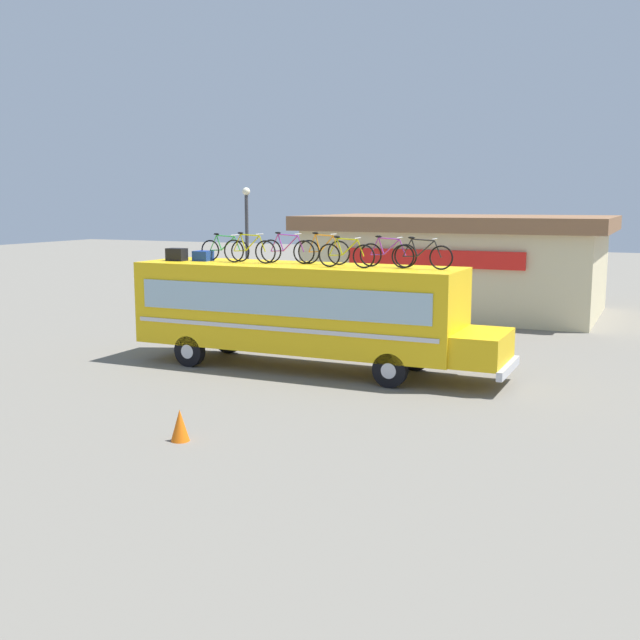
{
  "coord_description": "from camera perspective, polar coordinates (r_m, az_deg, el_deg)",
  "views": [
    {
      "loc": [
        9.86,
        -19.99,
        4.9
      ],
      "look_at": [
        0.76,
        0.0,
        1.49
      ],
      "focal_mm": 42.82,
      "sensor_mm": 36.0,
      "label": 1
    }
  ],
  "objects": [
    {
      "name": "street_lamp",
      "position": [
        30.99,
        -5.48,
        5.7
      ],
      "size": [
        0.31,
        0.31,
        5.47
      ],
      "color": "#38383D",
      "rests_on": "ground"
    },
    {
      "name": "luggage_bag_2",
      "position": [
        24.03,
        -8.73,
        4.76
      ],
      "size": [
        0.52,
        0.47,
        0.31
      ],
      "primitive_type": "cube",
      "color": "#193899",
      "rests_on": "bus"
    },
    {
      "name": "rooftop_bicycle_1",
      "position": [
        23.76,
        -7.12,
        5.25
      ],
      "size": [
        1.72,
        0.44,
        0.86
      ],
      "color": "black",
      "rests_on": "bus"
    },
    {
      "name": "rooftop_bicycle_4",
      "position": [
        22.36,
        0.27,
        5.17
      ],
      "size": [
        1.67,
        0.44,
        0.94
      ],
      "color": "black",
      "rests_on": "bus"
    },
    {
      "name": "rooftop_bicycle_6",
      "position": [
        21.48,
        5.09,
        4.93
      ],
      "size": [
        1.7,
        0.44,
        0.88
      ],
      "color": "black",
      "rests_on": "bus"
    },
    {
      "name": "ground_plane",
      "position": [
        22.82,
        -1.74,
        -3.59
      ],
      "size": [
        120.0,
        120.0,
        0.0
      ],
      "primitive_type": "plane",
      "color": "slate"
    },
    {
      "name": "traffic_cone",
      "position": [
        16.17,
        -10.43,
        -7.74
      ],
      "size": [
        0.39,
        0.39,
        0.67
      ],
      "primitive_type": "cone",
      "color": "orange",
      "rests_on": "ground"
    },
    {
      "name": "bus",
      "position": [
        22.41,
        -1.26,
        0.88
      ],
      "size": [
        11.21,
        2.61,
        3.09
      ],
      "color": "yellow",
      "rests_on": "ground"
    },
    {
      "name": "roadside_building",
      "position": [
        34.98,
        10.26,
        4.23
      ],
      "size": [
        13.13,
        8.31,
        4.29
      ],
      "color": "beige",
      "rests_on": "ground"
    },
    {
      "name": "rooftop_bicycle_5",
      "position": [
        21.25,
        1.97,
        4.92
      ],
      "size": [
        1.7,
        0.44,
        0.88
      ],
      "color": "black",
      "rests_on": "bus"
    },
    {
      "name": "rooftop_bicycle_2",
      "position": [
        22.95,
        -5.31,
        5.21
      ],
      "size": [
        1.77,
        0.44,
        0.92
      ],
      "color": "black",
      "rests_on": "bus"
    },
    {
      "name": "rooftop_bicycle_7",
      "position": [
        20.96,
        7.6,
        4.79
      ],
      "size": [
        1.74,
        0.44,
        0.88
      ],
      "color": "black",
      "rests_on": "bus"
    },
    {
      "name": "rooftop_bicycle_3",
      "position": [
        22.76,
        -2.48,
        5.22
      ],
      "size": [
        1.8,
        0.44,
        0.93
      ],
      "color": "black",
      "rests_on": "bus"
    },
    {
      "name": "luggage_bag_1",
      "position": [
        24.18,
        -10.66,
        4.83
      ],
      "size": [
        0.59,
        0.39,
        0.39
      ],
      "primitive_type": "cube",
      "color": "black",
      "rests_on": "bus"
    }
  ]
}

